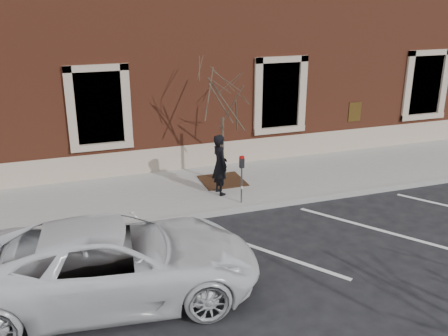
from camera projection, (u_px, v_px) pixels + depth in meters
name	position (u px, v px, depth m)	size (l,w,h in m)	color
ground	(231.00, 213.00, 13.66)	(120.00, 120.00, 0.00)	#28282B
sidewalk_near	(212.00, 188.00, 15.19)	(40.00, 3.50, 0.15)	#ADAAA2
curb_near	(232.00, 211.00, 13.59)	(40.00, 0.12, 0.15)	#9E9E99
parking_stripes	(263.00, 250.00, 11.70)	(28.00, 4.40, 0.01)	silver
building_civic	(164.00, 39.00, 19.22)	(40.00, 8.62, 8.00)	brown
man	(220.00, 165.00, 14.29)	(0.65, 0.43, 1.78)	black
parking_meter	(242.00, 171.00, 13.63)	(0.12, 0.09, 1.36)	#595B60
tree_grate	(223.00, 181.00, 15.50)	(1.29, 1.29, 0.03)	#3A2412
sapling	(222.00, 99.00, 14.64)	(2.22, 2.22, 3.69)	#49382C
white_truck	(114.00, 262.00, 9.65)	(2.61, 5.67, 1.57)	silver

